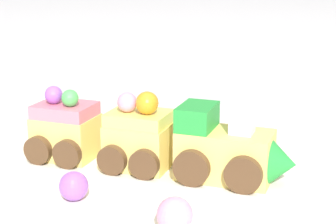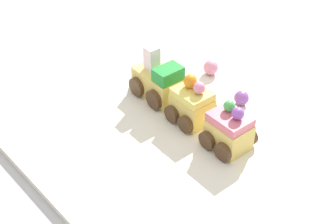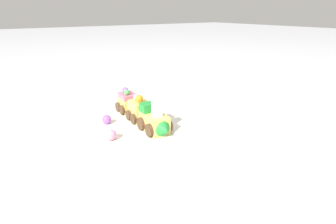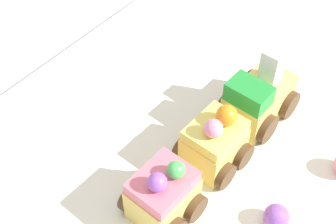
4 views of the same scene
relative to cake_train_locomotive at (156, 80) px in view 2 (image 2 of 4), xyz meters
name	(u,v)px [view 2 (image 2 of 4)]	position (x,y,z in m)	size (l,w,h in m)	color
ground_plane	(161,130)	(-0.07, 0.05, -0.04)	(10.00, 10.00, 0.00)	#B2B2B7
display_board	(161,127)	(-0.07, 0.05, -0.03)	(0.62, 0.43, 0.01)	white
cake_train_locomotive	(156,80)	(0.00, 0.00, 0.00)	(0.11, 0.07, 0.09)	#EACC66
cake_car_lemon	(192,105)	(-0.09, 0.00, 0.00)	(0.06, 0.07, 0.08)	#EACC66
cake_car_strawberry	(229,131)	(-0.17, 0.01, 0.00)	(0.06, 0.07, 0.08)	#EACC66
gumball_purple	(241,98)	(-0.12, -0.09, -0.02)	(0.03, 0.03, 0.03)	#9956C6
gumball_pink	(211,67)	(-0.02, -0.12, -0.01)	(0.03, 0.03, 0.03)	pink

